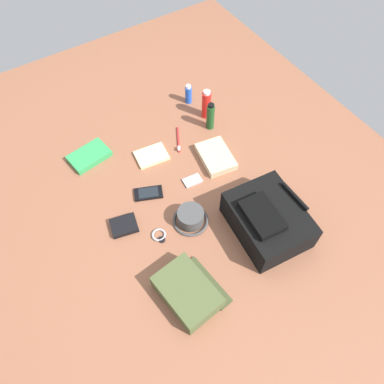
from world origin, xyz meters
The scene contains 15 objects.
ground_plane centered at (0.00, 0.00, -0.01)m, with size 2.64×2.02×0.02m, color brown.
backpack centered at (0.30, 0.18, 0.07)m, with size 0.36×0.30×0.16m.
toiletry_pouch centered at (0.37, -0.25, 0.04)m, with size 0.26×0.23×0.08m.
bucket_hat centered at (0.10, -0.07, 0.03)m, with size 0.16×0.16×0.07m.
deodorant_spray centered at (-0.53, 0.31, 0.05)m, with size 0.04×0.04×0.11m.
sunscreen_spray centered at (-0.39, 0.34, 0.08)m, with size 0.05×0.05×0.17m.
shampoo_bottle centered at (-0.31, 0.31, 0.08)m, with size 0.04×0.04×0.16m.
paperback_novel centered at (-0.46, -0.30, 0.01)m, with size 0.15×0.21×0.03m.
cell_phone centered at (-0.12, -0.16, 0.01)m, with size 0.11×0.14×0.01m.
media_player centered at (-0.07, 0.05, 0.01)m, with size 0.06×0.09×0.01m.
wristwatch centered at (0.09, -0.22, 0.01)m, with size 0.07×0.06×0.01m.
toothbrush centered at (-0.32, 0.12, 0.01)m, with size 0.15×0.09×0.02m.
wallet centered at (-0.03, -0.33, 0.01)m, with size 0.09×0.11×0.02m, color black.
notepad centered at (-0.30, -0.04, 0.01)m, with size 0.11×0.15×0.02m, color beige.
folded_towel centered at (-0.12, 0.21, 0.02)m, with size 0.20×0.14×0.04m, color #C6B289.
Camera 1 is at (0.76, -0.48, 1.41)m, focal length 34.56 mm.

